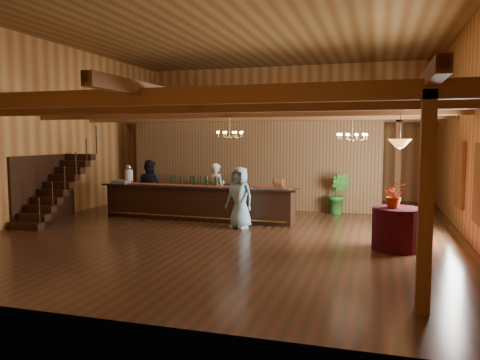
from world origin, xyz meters
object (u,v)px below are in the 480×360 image
(tasting_bar, at_px, (197,202))
(backbar_shelf, at_px, (206,196))
(raffle_drum, at_px, (279,183))
(floor_plant, at_px, (338,194))
(staff_second, at_px, (149,187))
(beverage_dispenser, at_px, (129,174))
(pendant_lamp, at_px, (400,143))
(chandelier_right, at_px, (352,136))
(round_table, at_px, (397,229))
(chandelier_left, at_px, (230,134))
(bartender, at_px, (216,190))
(guest, at_px, (240,198))

(tasting_bar, height_order, backbar_shelf, tasting_bar)
(raffle_drum, xyz_separation_m, floor_plant, (1.49, 2.49, -0.55))
(backbar_shelf, xyz_separation_m, staff_second, (-1.45, -1.56, 0.46))
(staff_second, bearing_deg, backbar_shelf, -129.66)
(raffle_drum, distance_m, floor_plant, 2.95)
(beverage_dispenser, bearing_deg, pendant_lamp, -16.84)
(tasting_bar, bearing_deg, chandelier_right, 1.26)
(raffle_drum, bearing_deg, tasting_bar, 176.68)
(pendant_lamp, distance_m, staff_second, 8.45)
(round_table, relative_size, chandelier_left, 1.38)
(tasting_bar, bearing_deg, bartender, 70.69)
(bartender, relative_size, floor_plant, 1.27)
(chandelier_right, relative_size, bartender, 0.47)
(floor_plant, bearing_deg, chandelier_left, -142.89)
(round_table, height_order, floor_plant, floor_plant)
(beverage_dispenser, relative_size, floor_plant, 0.44)
(backbar_shelf, xyz_separation_m, chandelier_right, (5.15, -2.31, 2.13))
(chandelier_left, bearing_deg, tasting_bar, -177.92)
(staff_second, bearing_deg, floor_plant, -161.43)
(round_table, xyz_separation_m, chandelier_right, (-1.15, 2.26, 2.08))
(round_table, height_order, pendant_lamp, pendant_lamp)
(beverage_dispenser, relative_size, chandelier_right, 0.75)
(raffle_drum, bearing_deg, floor_plant, 59.12)
(tasting_bar, height_order, chandelier_left, chandelier_left)
(bartender, relative_size, guest, 0.99)
(beverage_dispenser, distance_m, round_table, 8.61)
(chandelier_right, bearing_deg, round_table, -62.89)
(chandelier_left, height_order, chandelier_right, same)
(bartender, distance_m, guest, 2.18)
(tasting_bar, xyz_separation_m, chandelier_left, (1.05, 0.04, 2.10))
(floor_plant, bearing_deg, staff_second, -164.69)
(tasting_bar, relative_size, pendant_lamp, 7.06)
(raffle_drum, height_order, backbar_shelf, raffle_drum)
(beverage_dispenser, distance_m, chandelier_left, 3.70)
(backbar_shelf, xyz_separation_m, round_table, (6.30, -4.57, 0.04))
(chandelier_left, height_order, staff_second, chandelier_left)
(backbar_shelf, xyz_separation_m, guest, (2.17, -3.14, 0.43))
(beverage_dispenser, xyz_separation_m, floor_plant, (6.50, 2.19, -0.67))
(raffle_drum, bearing_deg, chandelier_right, 2.02)
(raffle_drum, distance_m, backbar_shelf, 4.01)
(chandelier_left, distance_m, staff_second, 3.55)
(chandelier_right, distance_m, guest, 3.53)
(pendant_lamp, height_order, bartender, pendant_lamp)
(raffle_drum, relative_size, round_table, 0.31)
(tasting_bar, xyz_separation_m, beverage_dispenser, (-2.42, 0.15, 0.81))
(chandelier_left, bearing_deg, guest, -57.98)
(chandelier_right, bearing_deg, raffle_drum, -177.98)
(pendant_lamp, bearing_deg, raffle_drum, 145.49)
(floor_plant, bearing_deg, backbar_shelf, -178.74)
(raffle_drum, bearing_deg, beverage_dispenser, 176.62)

